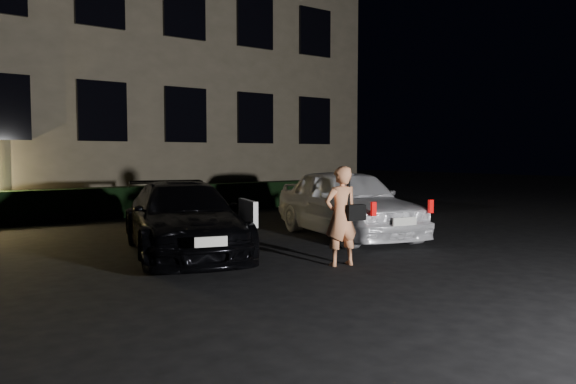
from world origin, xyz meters
TOP-DOWN VIEW (x-y plane):
  - ground at (0.00, 0.00)m, footprint 80.00×80.00m
  - building at (-0.00, 14.99)m, footprint 20.00×8.11m
  - hedge at (0.00, 10.50)m, footprint 15.00×0.70m
  - sedan at (-0.93, 3.98)m, footprint 2.97×4.73m
  - hatch at (2.87, 3.84)m, footprint 2.73×4.65m
  - man at (0.63, 1.54)m, footprint 0.67×0.48m

SIDE VIEW (x-z plane):
  - ground at x=0.00m, z-range 0.00..0.00m
  - hedge at x=0.00m, z-range 0.00..0.85m
  - sedan at x=-0.93m, z-range 0.00..1.28m
  - hatch at x=2.87m, z-range 0.00..1.48m
  - man at x=0.63m, z-range 0.00..1.59m
  - building at x=0.00m, z-range 0.00..12.00m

